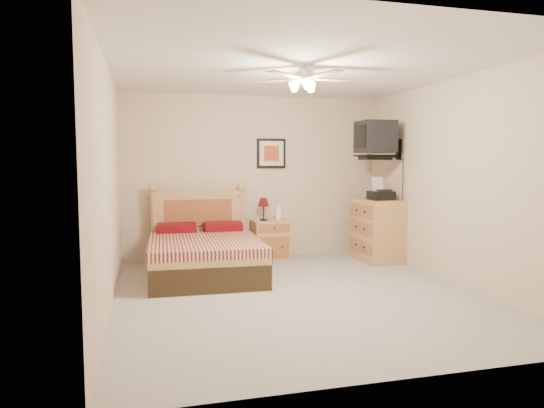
# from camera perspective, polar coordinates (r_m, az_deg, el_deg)

# --- Properties ---
(floor) EXTENTS (4.50, 4.50, 0.00)m
(floor) POSITION_cam_1_polar(r_m,az_deg,el_deg) (5.58, 3.01, -10.49)
(floor) COLOR #9C978D
(floor) RESTS_ON ground
(ceiling) EXTENTS (4.00, 4.50, 0.04)m
(ceiling) POSITION_cam_1_polar(r_m,az_deg,el_deg) (5.47, 3.13, 15.61)
(ceiling) COLOR white
(ceiling) RESTS_ON ground
(wall_back) EXTENTS (4.00, 0.04, 2.50)m
(wall_back) POSITION_cam_1_polar(r_m,az_deg,el_deg) (7.56, -2.11, 3.17)
(wall_back) COLOR beige
(wall_back) RESTS_ON ground
(wall_front) EXTENTS (4.00, 0.04, 2.50)m
(wall_front) POSITION_cam_1_polar(r_m,az_deg,el_deg) (3.32, 14.93, 0.66)
(wall_front) COLOR beige
(wall_front) RESTS_ON ground
(wall_left) EXTENTS (0.04, 4.50, 2.50)m
(wall_left) POSITION_cam_1_polar(r_m,az_deg,el_deg) (5.15, -18.68, 2.05)
(wall_left) COLOR beige
(wall_left) RESTS_ON ground
(wall_right) EXTENTS (0.04, 4.50, 2.50)m
(wall_right) POSITION_cam_1_polar(r_m,az_deg,el_deg) (6.29, 20.73, 2.48)
(wall_right) COLOR beige
(wall_right) RESTS_ON ground
(bed) EXTENTS (1.45, 1.87, 1.19)m
(bed) POSITION_cam_1_polar(r_m,az_deg,el_deg) (6.35, -7.99, -3.18)
(bed) COLOR #A87949
(bed) RESTS_ON ground
(nightstand) EXTENTS (0.57, 0.44, 0.59)m
(nightstand) POSITION_cam_1_polar(r_m,az_deg,el_deg) (7.46, -0.21, -4.21)
(nightstand) COLOR tan
(nightstand) RESTS_ON ground
(table_lamp) EXTENTS (0.21, 0.21, 0.35)m
(table_lamp) POSITION_cam_1_polar(r_m,az_deg,el_deg) (7.41, -1.00, -0.60)
(table_lamp) COLOR #580D10
(table_lamp) RESTS_ON nightstand
(lotion_bottle) EXTENTS (0.13, 0.13, 0.27)m
(lotion_bottle) POSITION_cam_1_polar(r_m,az_deg,el_deg) (7.47, 0.76, -0.87)
(lotion_bottle) COLOR white
(lotion_bottle) RESTS_ON nightstand
(framed_picture) EXTENTS (0.46, 0.04, 0.46)m
(framed_picture) POSITION_cam_1_polar(r_m,az_deg,el_deg) (7.60, -0.09, 5.97)
(framed_picture) COLOR black
(framed_picture) RESTS_ON wall_back
(dresser) EXTENTS (0.57, 0.80, 0.93)m
(dresser) POSITION_cam_1_polar(r_m,az_deg,el_deg) (7.47, 12.35, -3.03)
(dresser) COLOR #B88641
(dresser) RESTS_ON ground
(fax_machine) EXTENTS (0.33, 0.35, 0.34)m
(fax_machine) POSITION_cam_1_polar(r_m,az_deg,el_deg) (7.33, 12.71, 1.80)
(fax_machine) COLOR black
(fax_machine) RESTS_ON dresser
(magazine_lower) EXTENTS (0.28, 0.34, 0.03)m
(magazine_lower) POSITION_cam_1_polar(r_m,az_deg,el_deg) (7.69, 11.51, 0.79)
(magazine_lower) COLOR tan
(magazine_lower) RESTS_ON dresser
(magazine_upper) EXTENTS (0.21, 0.27, 0.02)m
(magazine_upper) POSITION_cam_1_polar(r_m,az_deg,el_deg) (7.68, 11.50, 0.97)
(magazine_upper) COLOR tan
(magazine_upper) RESTS_ON magazine_lower
(wall_tv) EXTENTS (0.56, 0.46, 0.58)m
(wall_tv) POSITION_cam_1_polar(r_m,az_deg,el_deg) (7.31, 13.12, 7.37)
(wall_tv) COLOR black
(wall_tv) RESTS_ON wall_right
(ceiling_fan) EXTENTS (1.14, 1.14, 0.28)m
(ceiling_fan) POSITION_cam_1_polar(r_m,az_deg,el_deg) (5.26, 3.81, 14.49)
(ceiling_fan) COLOR silver
(ceiling_fan) RESTS_ON ceiling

